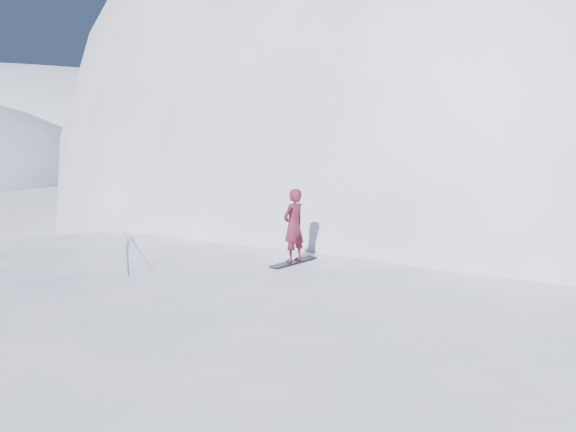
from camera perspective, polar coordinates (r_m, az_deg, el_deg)
ground at (r=13.02m, az=-11.69°, el=-18.54°), size 400.00×400.00×0.00m
near_ridge at (r=15.72m, az=-7.37°, el=-13.42°), size 36.00×28.00×4.80m
summit_peak at (r=43.53m, az=20.66°, el=0.56°), size 60.00×56.00×56.00m
peak_shoulder at (r=33.39m, az=7.55°, el=-1.36°), size 28.00×24.00×18.00m
wind_bumps at (r=14.97m, az=-13.46°, el=-14.80°), size 16.00×14.40×1.00m
snowboard at (r=15.07m, az=0.57°, el=-4.68°), size 1.44×1.28×0.03m
snowboarder at (r=14.86m, az=0.58°, el=-0.97°), size 0.85×0.81×1.95m
board_tracks at (r=17.25m, az=-15.68°, el=-3.23°), size 1.55×5.95×0.04m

